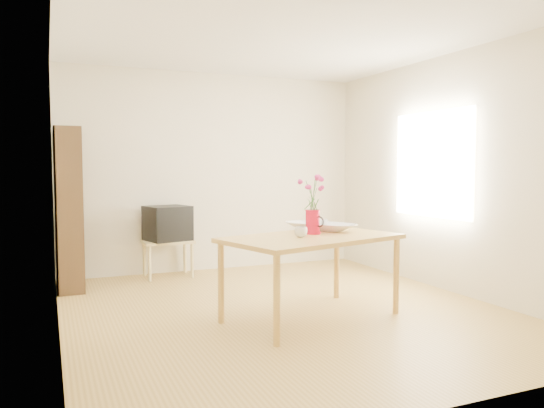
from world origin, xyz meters
name	(u,v)px	position (x,y,z in m)	size (l,w,h in m)	color
room	(287,174)	(0.03, 0.00, 1.30)	(4.50, 4.50, 4.50)	#A8813B
table	(312,244)	(0.11, -0.34, 0.68)	(1.74, 1.28, 0.75)	#BD8F41
tv_stand	(168,246)	(-0.70, 1.97, 0.39)	(0.60, 0.45, 0.46)	#D3BB77
bookshelf	(69,214)	(-1.85, 1.75, 0.84)	(0.28, 0.70, 1.80)	#301F10
pitcher	(313,223)	(0.19, -0.21, 0.85)	(0.15, 0.22, 0.23)	red
flowers	(313,191)	(0.19, -0.21, 1.15)	(0.26, 0.26, 0.37)	#DD3488
mug	(301,232)	(-0.01, -0.37, 0.79)	(0.11, 0.11, 0.09)	white
bowl	(321,208)	(0.39, -0.01, 0.97)	(0.46, 0.46, 0.44)	white
teacup_a	(317,213)	(0.35, -0.01, 0.93)	(0.07, 0.07, 0.07)	white
teacup_b	(324,213)	(0.43, 0.01, 0.92)	(0.06, 0.06, 0.06)	white
television	(167,223)	(-0.70, 1.98, 0.68)	(0.59, 0.56, 0.43)	black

